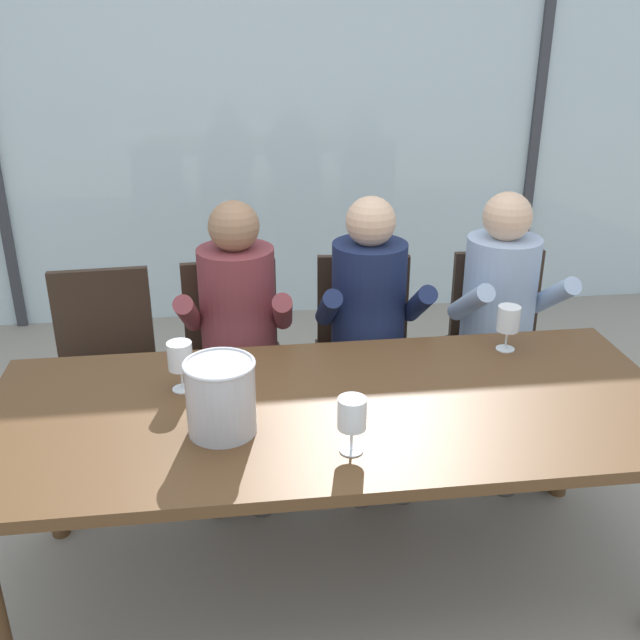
{
  "coord_description": "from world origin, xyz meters",
  "views": [
    {
      "loc": [
        -0.31,
        -2.03,
        1.91
      ],
      "look_at": [
        0.0,
        0.35,
        0.87
      ],
      "focal_mm": 40.69,
      "sensor_mm": 36.0,
      "label": 1
    }
  ],
  "objects": [
    {
      "name": "ground",
      "position": [
        0.0,
        1.0,
        0.0
      ],
      "size": [
        14.0,
        14.0,
        0.0
      ],
      "primitive_type": "plane",
      "color": "#9E9384"
    },
    {
      "name": "window_glass_panel",
      "position": [
        0.0,
        2.54,
        1.3
      ],
      "size": [
        7.45,
        0.03,
        2.6
      ],
      "primitive_type": "cube",
      "color": "silver",
      "rests_on": "ground"
    },
    {
      "name": "window_mullion_right",
      "position": [
        1.68,
        2.52,
        1.3
      ],
      "size": [
        0.06,
        0.06,
        2.6
      ],
      "primitive_type": "cube",
      "color": "#38383D",
      "rests_on": "ground"
    },
    {
      "name": "hillside_vineyard",
      "position": [
        0.0,
        5.67,
        0.71
      ],
      "size": [
        13.45,
        2.4,
        1.42
      ],
      "primitive_type": "cube",
      "color": "#568942",
      "rests_on": "ground"
    },
    {
      "name": "dining_table",
      "position": [
        0.0,
        0.0,
        0.65
      ],
      "size": [
        2.25,
        0.95,
        0.72
      ],
      "color": "brown",
      "rests_on": "ground"
    },
    {
      "name": "chair_near_curtain",
      "position": [
        -0.87,
        0.88,
        0.52
      ],
      "size": [
        0.46,
        0.46,
        0.88
      ],
      "rotation": [
        0.0,
        0.0,
        0.05
      ],
      "color": "#332319",
      "rests_on": "ground"
    },
    {
      "name": "chair_left_of_center",
      "position": [
        -0.32,
        0.92,
        0.52
      ],
      "size": [
        0.47,
        0.47,
        0.88
      ],
      "rotation": [
        0.0,
        0.0,
        0.07
      ],
      "color": "#332319",
      "rests_on": "ground"
    },
    {
      "name": "chair_center",
      "position": [
        0.27,
        0.91,
        0.52
      ],
      "size": [
        0.49,
        0.49,
        0.88
      ],
      "rotation": [
        0.0,
        0.0,
        -0.12
      ],
      "color": "#332319",
      "rests_on": "ground"
    },
    {
      "name": "chair_right_of_center",
      "position": [
        0.91,
        0.9,
        0.52
      ],
      "size": [
        0.45,
        0.45,
        0.88
      ],
      "rotation": [
        0.0,
        0.0,
        -0.02
      ],
      "color": "#332319",
      "rests_on": "ground"
    },
    {
      "name": "person_maroon_top",
      "position": [
        -0.3,
        0.75,
        0.69
      ],
      "size": [
        0.48,
        0.63,
        1.2
      ],
      "rotation": [
        0.0,
        0.0,
        -0.08
      ],
      "color": "brown",
      "rests_on": "ground"
    },
    {
      "name": "person_navy_polo",
      "position": [
        0.27,
        0.75,
        0.69
      ],
      "size": [
        0.46,
        0.61,
        1.2
      ],
      "rotation": [
        0.0,
        0.0,
        -0.01
      ],
      "color": "#192347",
      "rests_on": "ground"
    },
    {
      "name": "person_pale_blue_shirt",
      "position": [
        0.87,
        0.75,
        0.69
      ],
      "size": [
        0.49,
        0.63,
        1.2
      ],
      "rotation": [
        0.0,
        0.0,
        0.09
      ],
      "color": "#9EB2D1",
      "rests_on": "ground"
    },
    {
      "name": "ice_bucket_primary",
      "position": [
        -0.36,
        -0.11,
        0.84
      ],
      "size": [
        0.22,
        0.22,
        0.23
      ],
      "color": "#B7B7BC",
      "rests_on": "dining_table"
    },
    {
      "name": "wine_glass_by_left_taster",
      "position": [
        0.01,
        -0.27,
        0.84
      ],
      "size": [
        0.08,
        0.08,
        0.17
      ],
      "color": "silver",
      "rests_on": "dining_table"
    },
    {
      "name": "wine_glass_near_bucket",
      "position": [
        0.7,
        0.33,
        0.84
      ],
      "size": [
        0.08,
        0.08,
        0.17
      ],
      "color": "silver",
      "rests_on": "dining_table"
    },
    {
      "name": "wine_glass_center_pour",
      "position": [
        -0.49,
        0.17,
        0.84
      ],
      "size": [
        0.08,
        0.08,
        0.17
      ],
      "color": "silver",
      "rests_on": "dining_table"
    }
  ]
}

